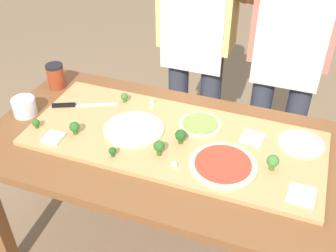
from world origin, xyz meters
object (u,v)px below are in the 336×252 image
prep_table (176,162)px  pizza_whole_white_garlic (301,144)px  pizza_whole_tomato_red (223,165)px  broccoli_floret_center_right (112,151)px  broccoli_floret_center_left (181,135)px  broccoli_floret_back_left (124,97)px  cheese_crumble_a (152,102)px  pizza_slice_near_right (301,195)px  broccoli_floret_front_left (159,147)px  cook_right (291,42)px  broccoli_floret_back_mid (36,123)px  sauce_jar (56,76)px  cook_left (197,28)px  pizza_whole_pesto_green (200,124)px  cheese_crumble_b (152,108)px  pizza_slice_far_right (53,138)px  flour_cup (25,108)px  cheese_crumble_c (174,165)px  broccoli_floret_front_mid (273,161)px  pizza_whole_cheese_artichoke (134,129)px  pizza_slice_center (252,138)px  broccoli_floret_back_right (75,127)px  chefs_knife (76,105)px

prep_table → pizza_whole_white_garlic: bearing=17.8°
pizza_whole_tomato_red → broccoli_floret_center_right: broccoli_floret_center_right is taller
broccoli_floret_center_left → prep_table: bearing=-169.1°
broccoli_floret_back_left → cheese_crumble_a: broccoli_floret_back_left is taller
prep_table → pizza_slice_near_right: pizza_slice_near_right is taller
pizza_slice_near_right → broccoli_floret_back_left: size_ratio=2.00×
broccoli_floret_front_left → cook_right: 0.92m
pizza_whole_white_garlic → broccoli_floret_back_mid: bearing=-165.9°
sauce_jar → cook_left: size_ratio=0.08×
prep_table → broccoli_floret_center_left: broccoli_floret_center_left is taller
pizza_whole_tomato_red → pizza_whole_white_garlic: size_ratio=1.41×
pizza_whole_pesto_green → broccoli_floret_back_left: broccoli_floret_back_left is taller
cheese_crumble_a → cheese_crumble_b: 0.05m
pizza_slice_far_right → pizza_slice_near_right: same height
flour_cup → cheese_crumble_c: bearing=-9.1°
broccoli_floret_back_left → broccoli_floret_front_left: 0.43m
broccoli_floret_front_mid → cheese_crumble_c: bearing=-162.0°
broccoli_floret_back_mid → broccoli_floret_front_left: 0.58m
pizza_whole_cheese_artichoke → cook_left: bearing=84.0°
cheese_crumble_a → cook_right: bearing=38.9°
pizza_slice_center → broccoli_floret_back_right: broccoli_floret_back_right is taller
broccoli_floret_front_left → chefs_knife: bearing=159.1°
pizza_slice_near_right → cheese_crumble_c: bearing=-178.7°
pizza_whole_pesto_green → cook_right: size_ratio=0.12×
pizza_slice_far_right → pizza_slice_near_right: bearing=1.3°
pizza_whole_cheese_artichoke → broccoli_floret_front_mid: (0.61, -0.04, 0.03)m
cook_right → sauce_jar: bearing=-157.5°
pizza_whole_tomato_red → pizza_whole_pesto_green: 0.28m
pizza_slice_near_right → flour_cup: size_ratio=0.91×
pizza_slice_far_right → broccoli_floret_center_left: broccoli_floret_center_left is taller
pizza_whole_white_garlic → sauce_jar: (-1.25, 0.08, 0.04)m
broccoli_floret_front_left → flour_cup: 0.72m
broccoli_floret_back_mid → broccoli_floret_center_left: size_ratio=0.68×
pizza_slice_center → broccoli_floret_center_left: size_ratio=1.43×
pizza_whole_cheese_artichoke → cheese_crumble_c: (0.25, -0.16, 0.00)m
broccoli_floret_front_mid → broccoli_floret_back_mid: broccoli_floret_front_mid is taller
prep_table → cheese_crumble_a: bearing=130.7°
broccoli_floret_front_left → broccoli_floret_back_right: bearing=179.6°
chefs_knife → cheese_crumble_b: size_ratio=24.63×
chefs_knife → cheese_crumble_a: (0.34, 0.15, 0.00)m
pizza_whole_tomato_red → broccoli_floret_front_left: 0.27m
cook_left → broccoli_floret_back_mid: bearing=-120.6°
pizza_whole_cheese_artichoke → cheese_crumble_a: cheese_crumble_a is taller
pizza_whole_cheese_artichoke → cook_left: size_ratio=0.16×
pizza_slice_far_right → cook_right: (0.87, 0.87, 0.20)m
broccoli_floret_center_right → cook_left: size_ratio=0.03×
pizza_whole_pesto_green → pizza_whole_white_garlic: bearing=2.1°
cheese_crumble_b → cheese_crumble_c: bearing=-55.6°
broccoli_floret_front_left → broccoli_floret_center_right: bearing=-156.3°
pizza_whole_pesto_green → cheese_crumble_c: bearing=-93.9°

